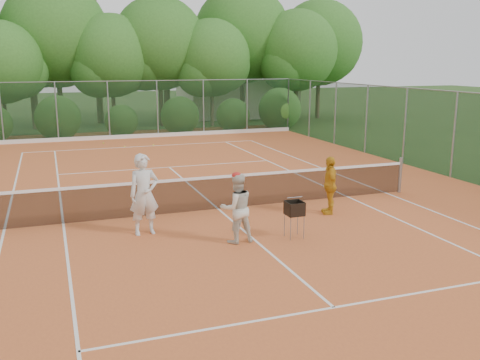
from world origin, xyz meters
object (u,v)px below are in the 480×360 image
Objects in this scene: player_white at (144,194)px; ball_hopper at (295,209)px; player_center_grp at (237,208)px; player_yellow at (330,185)px.

ball_hopper is (3.22, -1.44, -0.28)m from player_white.
player_white is 1.19× the size of player_center_grp.
player_yellow is at bearing 42.64° from ball_hopper.
player_center_grp is (1.85, -1.29, -0.16)m from player_white.
player_white is at bearing -71.52° from player_yellow.
player_white is 1.24× the size of player_yellow.
player_center_grp is 1.88× the size of ball_hopper.
player_white is 2.26m from player_center_grp.
player_white reaches higher than player_center_grp.
player_center_grp is 1.04× the size of player_yellow.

